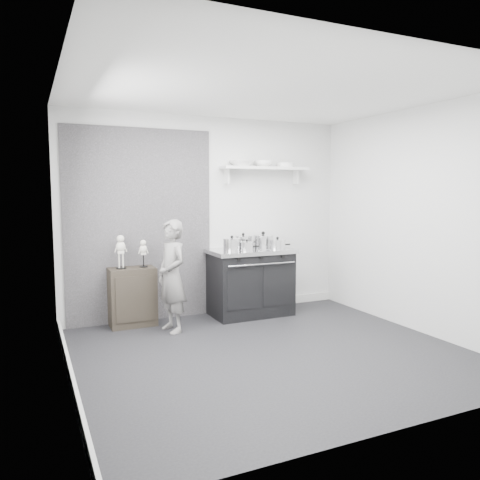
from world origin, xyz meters
The scene contains 16 objects.
ground centered at (0.00, 0.00, 0.00)m, with size 4.00×4.00×0.00m, color black.
room_shell centered at (-0.09, 0.15, 1.64)m, with size 4.02×3.62×2.71m.
wall_shelf centered at (0.80, 1.68, 2.01)m, with size 1.30×0.26×0.24m.
stove centered at (0.48, 1.48, 0.46)m, with size 1.14×0.71×0.91m.
side_cabinet centered at (-1.11, 1.61, 0.37)m, with size 0.57×0.33×0.74m, color black.
child centered at (-0.72, 1.17, 0.68)m, with size 0.50×0.33×1.36m, color slate.
pot_front_left centered at (0.17, 1.40, 1.00)m, with size 0.32×0.23×0.20m.
pot_back_left centered at (0.43, 1.60, 1.00)m, with size 0.33×0.24×0.21m.
pot_back_right centered at (0.73, 1.59, 1.00)m, with size 0.38×0.30×0.22m.
pot_front_right centered at (0.79, 1.28, 0.98)m, with size 0.31×0.22×0.17m.
pot_front_center centered at (0.34, 1.30, 0.97)m, with size 0.27×0.18×0.15m.
skeleton_full centered at (-1.24, 1.61, 0.98)m, with size 0.14×0.09×0.48m, color beige, non-canonical shape.
skeleton_torso centered at (-0.96, 1.61, 0.94)m, with size 0.11×0.07×0.40m, color beige, non-canonical shape.
bowl_large centered at (0.44, 1.67, 2.08)m, with size 0.31×0.31×0.08m, color white.
bowl_small centered at (0.77, 1.67, 2.08)m, with size 0.26×0.26×0.08m, color white.
plate_stack centered at (1.13, 1.67, 2.07)m, with size 0.24×0.24×0.06m, color silver.
Camera 1 is at (-2.28, -4.22, 1.70)m, focal length 35.00 mm.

